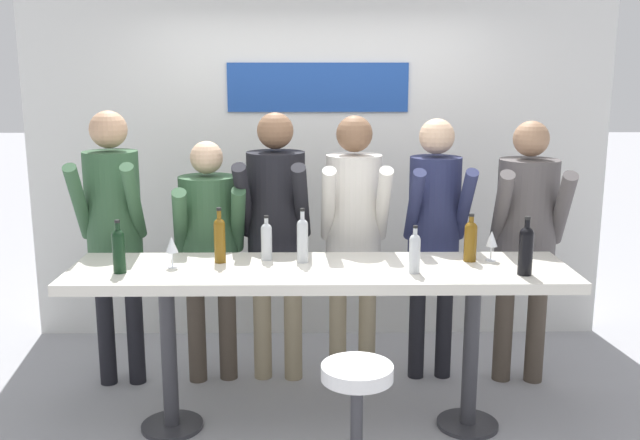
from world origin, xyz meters
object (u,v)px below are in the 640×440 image
wine_bottle_2 (526,248)px  wine_bottle_4 (415,251)px  wine_bottle_0 (266,240)px  wine_glass_1 (492,240)px  wine_bottle_1 (471,239)px  wine_bottle_3 (119,249)px  person_center_right (434,220)px  wine_glass_0 (172,246)px  person_center_left (276,218)px  wine_bottle_6 (302,238)px  bar_stool (357,412)px  person_far_left (113,218)px  person_right (526,225)px  person_left (209,237)px  tasting_table (320,288)px  wine_bottle_5 (220,238)px  person_center (354,220)px

wine_bottle_2 → wine_bottle_4: (-0.59, 0.04, -0.03)m
wine_bottle_0 → wine_glass_1: 1.30m
wine_bottle_1 → wine_bottle_3: (-1.96, -0.22, 0.01)m
person_center_right → wine_bottle_3: size_ratio=5.97×
wine_bottle_1 → wine_glass_0: 1.70m
wine_bottle_3 → person_center_left: bearing=43.7°
wine_bottle_4 → wine_glass_0: size_ratio=1.49×
wine_glass_0 → person_center_left: bearing=50.8°
wine_bottle_4 → wine_bottle_6: 0.65m
bar_stool → person_far_left: bearing=137.8°
person_far_left → person_center_left: person_far_left is taller
wine_glass_1 → wine_bottle_3: bearing=-173.8°
person_center_right → wine_bottle_2: bearing=-68.8°
person_right → wine_bottle_0: (-1.65, -0.46, 0.02)m
person_left → person_center_left: 0.45m
wine_bottle_2 → tasting_table: bearing=171.8°
wine_bottle_2 → wine_bottle_6: 1.23m
bar_stool → person_right: 1.90m
person_left → wine_bottle_5: person_left is taller
wine_bottle_4 → person_left: bearing=147.6°
wine_bottle_2 → wine_bottle_5: bearing=170.9°
wine_bottle_4 → wine_bottle_5: size_ratio=0.82×
wine_bottle_3 → wine_bottle_2: bearing=-1.6°
person_center_right → wine_bottle_5: bearing=-157.7°
person_far_left → wine_bottle_2: 2.54m
tasting_table → person_right: (1.34, 0.62, 0.23)m
bar_stool → wine_bottle_6: size_ratio=2.22×
wine_bottle_2 → person_center_left: bearing=148.7°
wine_bottle_0 → wine_bottle_5: 0.27m
person_center_right → wine_bottle_5: (-1.33, -0.58, 0.02)m
person_center → person_center_right: bearing=4.9°
bar_stool → wine_bottle_5: wine_bottle_5 is taller
wine_glass_0 → wine_bottle_4: bearing=-5.4°
wine_bottle_2 → wine_bottle_5: 1.70m
person_center_left → wine_glass_0: 0.87m
person_center_right → wine_bottle_3: 2.01m
person_left → wine_bottle_1: person_left is taller
wine_glass_1 → person_center_left: bearing=156.5°
tasting_table → bar_stool: tasting_table is taller
person_left → wine_bottle_1: 1.68m
person_center_left → wine_bottle_5: size_ratio=5.60×
bar_stool → person_center_right: person_center_right is taller
person_center_left → wine_bottle_2: person_center_left is taller
wine_bottle_1 → person_right: bearing=46.7°
wine_bottle_4 → wine_bottle_5: wine_bottle_5 is taller
tasting_table → wine_bottle_3: (-1.10, -0.10, 0.26)m
wine_bottle_5 → wine_bottle_6: 0.47m
wine_bottle_5 → wine_glass_1: wine_bottle_5 is taller
wine_bottle_6 → person_far_left: bearing=157.6°
tasting_table → wine_bottle_2: 1.15m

